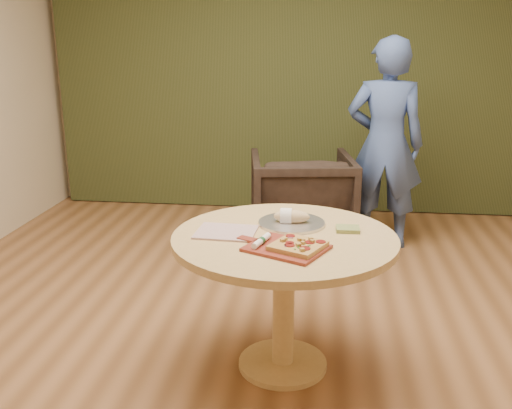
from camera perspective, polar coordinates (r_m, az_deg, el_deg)
The scene contains 12 objects.
room_shell at distance 2.87m, azimuth 0.66°, elevation 10.14°, with size 5.04×6.04×2.84m.
curtain at distance 5.75m, azimuth 3.90°, elevation 13.26°, with size 4.80×0.14×2.78m, color #2D3518.
pedestal_table at distance 2.94m, azimuth 2.83°, elevation -5.68°, with size 1.14×1.14×0.75m.
pizza_paddle at distance 2.70m, azimuth 2.87°, elevation -4.34°, with size 0.47×0.40×0.01m.
flatbread_pizza at distance 2.68m, azimuth 4.23°, elevation -4.11°, with size 0.29×0.29×0.04m.
cutlery_roll at distance 2.72m, azimuth 0.54°, elevation -3.64°, with size 0.08×0.20×0.03m.
newspaper at distance 2.92m, azimuth -3.01°, elevation -2.77°, with size 0.30×0.25×0.01m, color silver.
serving_tray at distance 3.05m, azimuth 3.58°, elevation -1.86°, with size 0.36×0.36×0.02m.
bread_roll at distance 3.04m, azimuth 3.43°, elevation -1.20°, with size 0.19×0.09×0.09m.
green_packet at distance 2.98m, azimuth 9.16°, elevation -2.44°, with size 0.12×0.10×0.02m, color #5C6C30.
armchair at distance 4.85m, azimuth 4.57°, elevation 1.03°, with size 0.84×0.78×0.86m, color black.
person_standing at distance 4.82m, azimuth 12.76°, elevation 5.88°, with size 0.63×0.42×1.73m, color #3F5998.
Camera 1 is at (0.31, -2.84, 1.71)m, focal length 40.00 mm.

